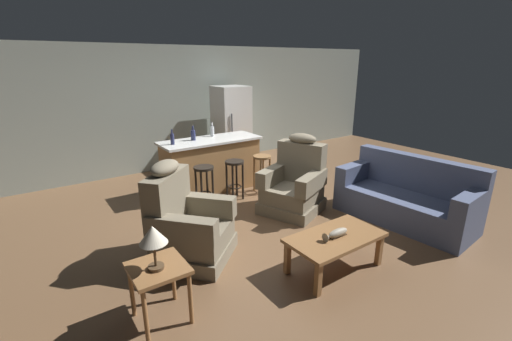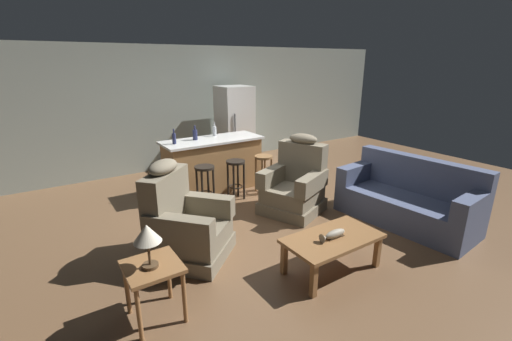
{
  "view_description": "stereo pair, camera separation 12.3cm",
  "coord_description": "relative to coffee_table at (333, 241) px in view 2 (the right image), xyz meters",
  "views": [
    {
      "loc": [
        -2.74,
        -4.0,
        2.28
      ],
      "look_at": [
        -0.02,
        -0.1,
        0.75
      ],
      "focal_mm": 24.0,
      "sensor_mm": 36.0,
      "label": 1
    },
    {
      "loc": [
        -2.64,
        -4.07,
        2.28
      ],
      "look_at": [
        -0.02,
        -0.1,
        0.75
      ],
      "focal_mm": 24.0,
      "sensor_mm": 36.0,
      "label": 2
    }
  ],
  "objects": [
    {
      "name": "ground_plane",
      "position": [
        0.07,
        1.72,
        -0.36
      ],
      "size": [
        12.0,
        12.0,
        0.0
      ],
      "color": "brown"
    },
    {
      "name": "back_wall",
      "position": [
        0.07,
        4.84,
        0.94
      ],
      "size": [
        12.0,
        0.05,
        2.6
      ],
      "color": "#939E93",
      "rests_on": "ground_plane"
    },
    {
      "name": "coffee_table",
      "position": [
        0.0,
        0.0,
        0.0
      ],
      "size": [
        1.1,
        0.6,
        0.42
      ],
      "color": "olive",
      "rests_on": "ground_plane"
    },
    {
      "name": "fish_figurine",
      "position": [
        -0.02,
        -0.02,
        0.1
      ],
      "size": [
        0.34,
        0.1,
        0.1
      ],
      "color": "#4C3823",
      "rests_on": "coffee_table"
    },
    {
      "name": "couch",
      "position": [
        1.83,
        0.28,
        -0.02
      ],
      "size": [
        1.01,
        1.97,
        0.94
      ],
      "rotation": [
        0.0,
        0.0,
        3.23
      ],
      "color": "#4C5675",
      "rests_on": "ground_plane"
    },
    {
      "name": "recliner_near_lamp",
      "position": [
        -1.26,
        1.19,
        0.06
      ],
      "size": [
        1.19,
        1.19,
        1.2
      ],
      "rotation": [
        0.0,
        0.0,
        -0.84
      ],
      "color": "#756B56",
      "rests_on": "ground_plane"
    },
    {
      "name": "recliner_near_island",
      "position": [
        0.72,
        1.52,
        0.06
      ],
      "size": [
        1.1,
        1.1,
        1.2
      ],
      "rotation": [
        0.0,
        0.0,
        3.54
      ],
      "color": "#756B56",
      "rests_on": "ground_plane"
    },
    {
      "name": "end_table",
      "position": [
        -1.9,
        0.34,
        0.1
      ],
      "size": [
        0.48,
        0.48,
        0.56
      ],
      "color": "olive",
      "rests_on": "ground_plane"
    },
    {
      "name": "table_lamp",
      "position": [
        -1.92,
        0.31,
        0.5
      ],
      "size": [
        0.24,
        0.24,
        0.41
      ],
      "color": "#4C3823",
      "rests_on": "end_table"
    },
    {
      "name": "kitchen_island",
      "position": [
        0.07,
        3.07,
        0.11
      ],
      "size": [
        1.8,
        0.7,
        0.95
      ],
      "color": "#9E7042",
      "rests_on": "ground_plane"
    },
    {
      "name": "bar_stool_left",
      "position": [
        -0.4,
        2.44,
        0.11
      ],
      "size": [
        0.32,
        0.32,
        0.68
      ],
      "color": "black",
      "rests_on": "ground_plane"
    },
    {
      "name": "bar_stool_middle",
      "position": [
        0.18,
        2.44,
        0.11
      ],
      "size": [
        0.32,
        0.32,
        0.68
      ],
      "color": "black",
      "rests_on": "ground_plane"
    },
    {
      "name": "bar_stool_right",
      "position": [
        0.75,
        2.44,
        0.11
      ],
      "size": [
        0.32,
        0.32,
        0.68
      ],
      "color": "olive",
      "rests_on": "ground_plane"
    },
    {
      "name": "refrigerator",
      "position": [
        1.22,
        4.27,
        0.52
      ],
      "size": [
        0.7,
        0.69,
        1.76
      ],
      "color": "white",
      "rests_on": "ground_plane"
    },
    {
      "name": "bottle_tall_green",
      "position": [
        -0.63,
        3.07,
        0.68
      ],
      "size": [
        0.06,
        0.06,
        0.25
      ],
      "color": "#23284C",
      "rests_on": "kitchen_island"
    },
    {
      "name": "bottle_short_amber",
      "position": [
        0.22,
        3.27,
        0.68
      ],
      "size": [
        0.07,
        0.07,
        0.26
      ],
      "color": "silver",
      "rests_on": "kitchen_island"
    },
    {
      "name": "bottle_wine_dark",
      "position": [
        -0.21,
        3.17,
        0.68
      ],
      "size": [
        0.08,
        0.08,
        0.26
      ],
      "color": "#23284C",
      "rests_on": "kitchen_island"
    }
  ]
}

